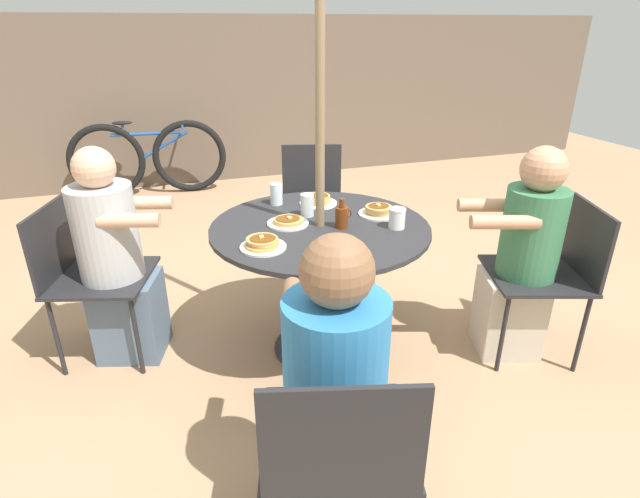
# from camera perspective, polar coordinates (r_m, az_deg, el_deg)

# --- Properties ---
(ground_plane) EXTENTS (12.00, 12.00, 0.00)m
(ground_plane) POSITION_cam_1_polar(r_m,az_deg,el_deg) (2.91, 0.00, -11.13)
(ground_plane) COLOR tan
(back_fence) EXTENTS (10.00, 0.06, 1.79)m
(back_fence) POSITION_cam_1_polar(r_m,az_deg,el_deg) (5.93, -11.43, 16.19)
(back_fence) COLOR brown
(back_fence) RESTS_ON ground
(patio_table) EXTENTS (1.13, 1.13, 0.75)m
(patio_table) POSITION_cam_1_polar(r_m,az_deg,el_deg) (2.61, 0.00, -0.49)
(patio_table) COLOR #28282B
(patio_table) RESTS_ON ground
(umbrella_pole) EXTENTS (0.05, 0.05, 2.31)m
(umbrella_pole) POSITION_cam_1_polar(r_m,az_deg,el_deg) (2.43, 0.00, 11.59)
(umbrella_pole) COLOR #846B4C
(umbrella_pole) RESTS_ON ground
(patio_chair_north) EXTENTS (0.60, 0.60, 0.86)m
(patio_chair_north) POSITION_cam_1_polar(r_m,az_deg,el_deg) (2.89, -25.28, -2.16)
(patio_chair_north) COLOR #232326
(patio_chair_north) RESTS_ON ground
(diner_north) EXTENTS (0.51, 0.43, 1.16)m
(diner_north) POSITION_cam_1_polar(r_m,az_deg,el_deg) (2.82, -22.19, -1.70)
(diner_north) COLOR slate
(diner_north) RESTS_ON ground
(patio_chair_east) EXTENTS (0.59, 0.59, 0.86)m
(patio_chair_east) POSITION_cam_1_polar(r_m,az_deg,el_deg) (1.64, 2.10, -21.64)
(patio_chair_east) COLOR #232326
(patio_chair_east) RESTS_ON ground
(diner_east) EXTENTS (0.44, 0.54, 1.15)m
(diner_east) POSITION_cam_1_polar(r_m,az_deg,el_deg) (1.75, 1.64, -17.13)
(diner_east) COLOR #3D3D42
(diner_east) RESTS_ON ground
(patio_chair_south) EXTENTS (0.61, 0.61, 0.86)m
(patio_chair_south) POSITION_cam_1_polar(r_m,az_deg,el_deg) (2.91, 25.08, -1.93)
(patio_chair_south) COLOR #232326
(patio_chair_south) RESTS_ON ground
(diner_south) EXTENTS (0.55, 0.44, 1.16)m
(diner_south) POSITION_cam_1_polar(r_m,az_deg,el_deg) (2.83, 22.05, -1.34)
(diner_south) COLOR beige
(diner_south) RESTS_ON ground
(patio_chair_west) EXTENTS (0.59, 0.59, 0.86)m
(patio_chair_west) POSITION_cam_1_polar(r_m,az_deg,el_deg) (3.79, -0.88, 6.27)
(patio_chair_west) COLOR #232326
(patio_chair_west) RESTS_ON ground
(pancake_plate_a) EXTENTS (0.21, 0.21, 0.06)m
(pancake_plate_a) POSITION_cam_1_polar(r_m,az_deg,el_deg) (2.70, 6.70, 4.35)
(pancake_plate_a) COLOR silver
(pancake_plate_a) RESTS_ON patio_table
(pancake_plate_b) EXTENTS (0.21, 0.21, 0.04)m
(pancake_plate_b) POSITION_cam_1_polar(r_m,az_deg,el_deg) (2.56, -3.65, 3.13)
(pancake_plate_b) COLOR silver
(pancake_plate_b) RESTS_ON patio_table
(pancake_plate_c) EXTENTS (0.21, 0.21, 0.06)m
(pancake_plate_c) POSITION_cam_1_polar(r_m,az_deg,el_deg) (2.29, -6.56, 0.59)
(pancake_plate_c) COLOR silver
(pancake_plate_c) RESTS_ON patio_table
(pancake_plate_d) EXTENTS (0.21, 0.21, 0.05)m
(pancake_plate_d) POSITION_cam_1_polar(r_m,az_deg,el_deg) (2.20, 2.42, -0.50)
(pancake_plate_d) COLOR silver
(pancake_plate_d) RESTS_ON patio_table
(pancake_plate_e) EXTENTS (0.21, 0.21, 0.06)m
(pancake_plate_e) POSITION_cam_1_polar(r_m,az_deg,el_deg) (2.85, -0.20, 5.57)
(pancake_plate_e) COLOR silver
(pancake_plate_e) RESTS_ON patio_table
(syrup_bottle) EXTENTS (0.09, 0.07, 0.15)m
(syrup_bottle) POSITION_cam_1_polar(r_m,az_deg,el_deg) (2.50, 2.52, 3.75)
(syrup_bottle) COLOR #602D0F
(syrup_bottle) RESTS_ON patio_table
(coffee_cup) EXTENTS (0.08, 0.08, 0.10)m
(coffee_cup) POSITION_cam_1_polar(r_m,az_deg,el_deg) (2.53, 8.79, 3.50)
(coffee_cup) COLOR white
(coffee_cup) RESTS_ON patio_table
(drinking_glass_a) EXTENTS (0.07, 0.07, 0.12)m
(drinking_glass_a) POSITION_cam_1_polar(r_m,az_deg,el_deg) (2.85, -5.03, 6.27)
(drinking_glass_a) COLOR silver
(drinking_glass_a) RESTS_ON patio_table
(drinking_glass_b) EXTENTS (0.07, 0.07, 0.12)m
(drinking_glass_b) POSITION_cam_1_polar(r_m,az_deg,el_deg) (2.66, -1.48, 5.04)
(drinking_glass_b) COLOR silver
(drinking_glass_b) RESTS_ON patio_table
(bicycle) EXTENTS (1.61, 0.44, 0.79)m
(bicycle) POSITION_cam_1_polar(r_m,az_deg,el_deg) (5.66, -18.96, 9.80)
(bicycle) COLOR black
(bicycle) RESTS_ON ground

